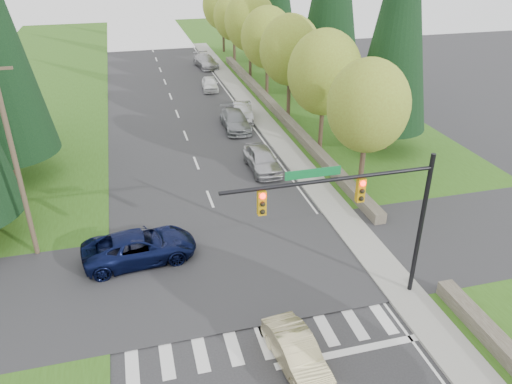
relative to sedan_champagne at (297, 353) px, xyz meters
name	(u,v)px	position (x,y,z in m)	size (l,w,h in m)	color
grass_east	(371,150)	(12.20, 18.32, -0.61)	(14.00, 110.00, 0.06)	#305516
cross_street	(238,271)	(-0.80, 6.32, -0.64)	(120.00, 8.00, 0.10)	#28282B
sidewalk_east	(285,147)	(6.10, 20.32, -0.57)	(1.80, 80.00, 0.13)	gray
curb_east	(274,148)	(5.25, 20.32, -0.57)	(0.20, 80.00, 0.13)	gray
stone_wall_north	(276,109)	(7.80, 28.32, -0.29)	(0.70, 40.00, 0.70)	#4C4438
traffic_signal	(363,203)	(3.57, 2.82, 4.35)	(8.70, 0.37, 6.80)	black
utility_pole	(15,161)	(-10.30, 10.32, 4.50)	(1.60, 0.24, 10.00)	#473828
decid_tree_0	(368,106)	(8.40, 12.32, 4.96)	(4.80, 4.80, 8.37)	#38281C
decid_tree_1	(325,73)	(8.50, 19.32, 5.16)	(5.20, 5.20, 8.80)	#38281C
decid_tree_2	(290,50)	(8.30, 26.32, 5.29)	(5.00, 5.00, 8.82)	#38281C
decid_tree_3	(267,38)	(8.40, 33.32, 5.03)	(5.00, 5.00, 8.55)	#38281C
decid_tree_4	(250,21)	(8.50, 40.32, 5.42)	(5.40, 5.40, 9.18)	#38281C
decid_tree_5	(234,17)	(8.30, 47.32, 4.89)	(4.80, 4.80, 8.30)	#38281C
decid_tree_6	(223,6)	(8.40, 54.32, 5.22)	(5.20, 5.20, 8.86)	#38281C
conifer_e_a	(400,12)	(13.20, 18.32, 9.15)	(5.44, 5.44, 17.80)	#38281C
sedan_champagne	(297,353)	(0.00, 0.00, 0.00)	(1.35, 3.88, 1.28)	beige
suv_navy	(140,247)	(-5.24, 8.45, 0.13)	(2.54, 5.51, 1.53)	#0A1135
parked_car_a	(262,159)	(3.40, 17.03, 0.15)	(1.86, 4.64, 1.58)	#ACACB1
parked_car_b	(235,120)	(3.40, 25.30, 0.09)	(2.03, 5.00, 1.45)	gray
parked_car_c	(242,112)	(4.49, 27.32, 0.07)	(1.51, 4.32, 1.42)	#9F9FA3
parked_car_d	(210,84)	(3.40, 37.04, 0.01)	(1.53, 3.79, 1.29)	white
parked_car_e	(206,61)	(4.63, 46.56, 0.10)	(2.06, 5.07, 1.47)	#ADACB1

